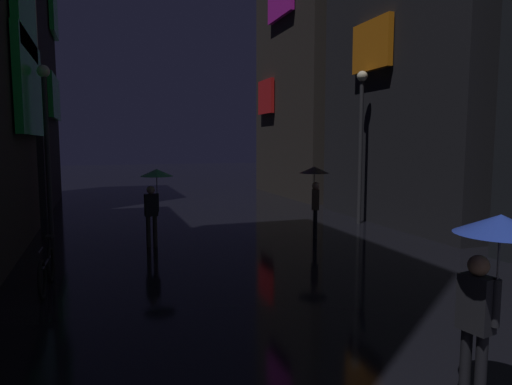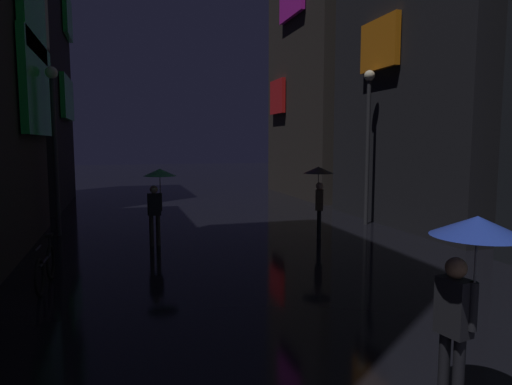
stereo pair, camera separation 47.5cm
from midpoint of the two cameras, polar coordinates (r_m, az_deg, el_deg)
building_right_far at (r=25.37m, az=6.92°, el=16.55°), size 4.25×7.79×14.74m
pedestrian_near_crossing_green at (r=12.71m, az=-13.58°, el=0.84°), size 0.90×0.90×2.12m
pedestrian_far_right_black at (r=13.67m, az=6.36°, el=1.34°), size 0.90×0.90×2.12m
pedestrian_midstreet_left_blue at (r=5.18m, az=25.10°, el=-7.37°), size 0.90×0.90×2.12m
bicycle_parked_at_storefront at (r=9.87m, az=-26.01°, el=-8.74°), size 0.14×1.82×0.96m
streetlamp_right_far at (r=16.18m, az=12.16°, el=7.81°), size 0.36×0.36×5.25m
streetlamp_left_far at (r=14.90m, az=-25.59°, el=7.08°), size 0.36×0.36×5.07m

